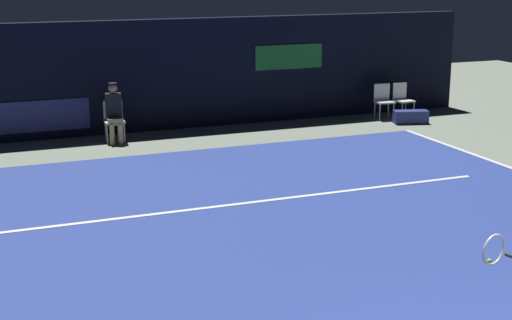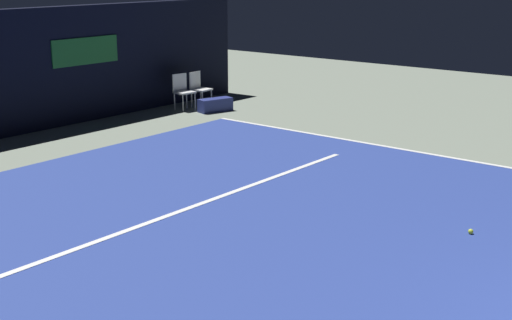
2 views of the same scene
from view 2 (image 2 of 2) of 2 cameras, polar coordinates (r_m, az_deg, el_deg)
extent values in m
plane|color=gray|center=(9.30, 3.21, -6.80)|extent=(32.32, 32.32, 0.00)
cube|color=navy|center=(9.29, 3.21, -6.77)|extent=(10.74, 11.92, 0.01)
cube|color=white|center=(13.76, 16.27, -0.03)|extent=(0.10, 11.92, 0.01)
cube|color=white|center=(10.56, -6.03, -4.05)|extent=(8.37, 0.10, 0.01)
cube|color=#1E6B2D|center=(16.82, -13.27, 8.34)|extent=(1.80, 0.04, 0.60)
cube|color=white|center=(18.27, -4.32, 5.54)|extent=(0.48, 0.44, 0.04)
cube|color=white|center=(18.36, -4.83, 6.30)|extent=(0.42, 0.07, 0.42)
cylinder|color=#B2B2B7|center=(18.06, -4.24, 4.72)|extent=(0.03, 0.03, 0.44)
cylinder|color=#B2B2B7|center=(18.35, -3.53, 4.90)|extent=(0.03, 0.03, 0.44)
cylinder|color=#B2B2B7|center=(18.27, -5.09, 4.82)|extent=(0.03, 0.03, 0.44)
cylinder|color=#B2B2B7|center=(18.56, -4.37, 4.99)|extent=(0.03, 0.03, 0.44)
cube|color=white|center=(17.91, -5.64, 5.31)|extent=(0.49, 0.46, 0.04)
cube|color=white|center=(18.03, -6.04, 6.11)|extent=(0.42, 0.09, 0.42)
cylinder|color=#B2B2B7|center=(17.71, -5.77, 4.47)|extent=(0.03, 0.03, 0.44)
cylinder|color=#B2B2B7|center=(17.93, -4.81, 4.63)|extent=(0.03, 0.03, 0.44)
cylinder|color=#B2B2B7|center=(17.98, -6.42, 4.61)|extent=(0.03, 0.03, 0.44)
cylinder|color=#B2B2B7|center=(18.20, -5.48, 4.77)|extent=(0.03, 0.03, 0.44)
sphere|color=#CCE033|center=(10.06, 16.54, -5.41)|extent=(0.07, 0.07, 0.07)
cube|color=navy|center=(17.74, -3.22, 4.35)|extent=(0.90, 0.54, 0.32)
camera|label=1|loc=(4.89, 100.08, 2.32)|focal=54.00mm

